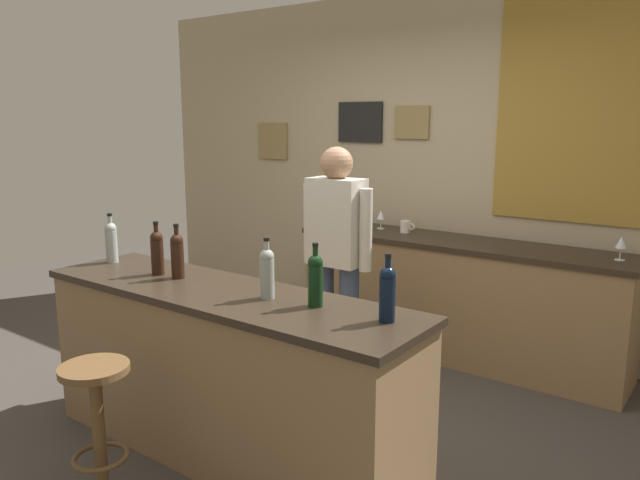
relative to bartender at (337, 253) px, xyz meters
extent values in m
plane|color=#423D38|center=(0.00, -0.63, -0.94)|extent=(10.00, 10.00, 0.00)
cube|color=tan|center=(0.00, 1.40, 0.46)|extent=(6.00, 0.06, 2.80)
cube|color=#997F4C|center=(-1.70, 1.36, 0.64)|extent=(0.36, 0.02, 0.34)
cube|color=black|center=(-0.70, 1.36, 0.82)|extent=(0.44, 0.02, 0.34)
cube|color=#997F4C|center=(-0.20, 1.36, 0.82)|extent=(0.31, 0.02, 0.27)
cube|color=#A87F33|center=(1.05, 1.36, 0.91)|extent=(1.07, 0.02, 1.57)
cube|color=olive|center=(0.00, -1.03, -0.50)|extent=(2.21, 0.57, 0.88)
cube|color=#2D2319|center=(0.00, -1.03, -0.04)|extent=(2.25, 0.60, 0.04)
cube|color=olive|center=(0.40, 1.02, -0.51)|extent=(2.47, 0.53, 0.86)
cube|color=#2D2319|center=(0.40, 1.02, -0.06)|extent=(2.52, 0.56, 0.04)
cylinder|color=#384766|center=(0.10, 0.00, -0.51)|extent=(0.13, 0.13, 0.86)
cylinder|color=#384766|center=(-0.10, 0.00, -0.51)|extent=(0.13, 0.13, 0.86)
cube|color=beige|center=(0.00, 0.00, 0.20)|extent=(0.36, 0.20, 0.56)
sphere|color=#A87A5B|center=(0.00, 0.00, 0.58)|extent=(0.21, 0.21, 0.21)
cylinder|color=beige|center=(0.22, 0.00, 0.17)|extent=(0.08, 0.08, 0.52)
cylinder|color=beige|center=(-0.22, 0.00, 0.17)|extent=(0.08, 0.08, 0.52)
cylinder|color=brown|center=(-0.19, -1.67, -0.61)|extent=(0.06, 0.06, 0.65)
torus|color=brown|center=(-0.19, -1.67, -0.72)|extent=(0.26, 0.26, 0.02)
cylinder|color=brown|center=(-0.19, -1.67, -0.27)|extent=(0.32, 0.32, 0.03)
cylinder|color=#999E99|center=(-1.00, -0.98, 0.08)|extent=(0.07, 0.07, 0.20)
sphere|color=#999E99|center=(-1.00, -0.98, 0.20)|extent=(0.07, 0.07, 0.07)
cylinder|color=#999E99|center=(-1.00, -0.98, 0.23)|extent=(0.03, 0.03, 0.09)
cylinder|color=black|center=(-1.00, -0.98, 0.28)|extent=(0.03, 0.03, 0.02)
cylinder|color=black|center=(-0.54, -1.01, 0.08)|extent=(0.07, 0.07, 0.20)
sphere|color=black|center=(-0.54, -1.01, 0.20)|extent=(0.07, 0.07, 0.07)
cylinder|color=black|center=(-0.54, -1.01, 0.23)|extent=(0.03, 0.03, 0.09)
cylinder|color=black|center=(-0.54, -1.01, 0.28)|extent=(0.03, 0.03, 0.02)
cylinder|color=black|center=(-0.38, -0.99, 0.08)|extent=(0.07, 0.07, 0.20)
sphere|color=black|center=(-0.38, -0.99, 0.20)|extent=(0.07, 0.07, 0.07)
cylinder|color=black|center=(-0.38, -0.99, 0.23)|extent=(0.03, 0.03, 0.09)
cylinder|color=black|center=(-0.38, -0.99, 0.28)|extent=(0.03, 0.03, 0.02)
cylinder|color=#999E99|center=(0.27, -0.99, 0.08)|extent=(0.07, 0.07, 0.20)
sphere|color=#999E99|center=(0.27, -0.99, 0.20)|extent=(0.07, 0.07, 0.07)
cylinder|color=#999E99|center=(0.27, -0.99, 0.23)|extent=(0.03, 0.03, 0.09)
cylinder|color=black|center=(0.27, -0.99, 0.28)|extent=(0.03, 0.03, 0.02)
cylinder|color=black|center=(0.54, -0.95, 0.08)|extent=(0.07, 0.07, 0.20)
sphere|color=black|center=(0.54, -0.95, 0.20)|extent=(0.07, 0.07, 0.07)
cylinder|color=black|center=(0.54, -0.95, 0.23)|extent=(0.03, 0.03, 0.09)
cylinder|color=black|center=(0.54, -0.95, 0.28)|extent=(0.03, 0.03, 0.02)
cylinder|color=black|center=(0.93, -0.95, 0.08)|extent=(0.07, 0.07, 0.20)
sphere|color=black|center=(0.93, -0.95, 0.20)|extent=(0.07, 0.07, 0.07)
cylinder|color=black|center=(0.93, -0.95, 0.23)|extent=(0.03, 0.03, 0.09)
cylinder|color=black|center=(0.93, -0.95, 0.28)|extent=(0.03, 0.03, 0.02)
cylinder|color=silver|center=(-0.45, 0.98, -0.03)|extent=(0.06, 0.06, 0.00)
cylinder|color=silver|center=(-0.45, 0.98, 0.01)|extent=(0.01, 0.01, 0.07)
cone|color=silver|center=(-0.45, 0.98, 0.08)|extent=(0.07, 0.07, 0.08)
cylinder|color=silver|center=(-0.33, 1.10, -0.03)|extent=(0.06, 0.06, 0.00)
cylinder|color=silver|center=(-0.33, 1.10, 0.01)|extent=(0.01, 0.01, 0.07)
cone|color=silver|center=(-0.33, 1.10, 0.08)|extent=(0.07, 0.07, 0.08)
cylinder|color=silver|center=(1.49, 1.03, -0.03)|extent=(0.06, 0.06, 0.00)
cylinder|color=silver|center=(1.49, 1.03, 0.01)|extent=(0.01, 0.01, 0.07)
cone|color=silver|center=(1.49, 1.03, 0.08)|extent=(0.07, 0.07, 0.08)
cylinder|color=silver|center=(-0.09, 1.08, 0.01)|extent=(0.08, 0.08, 0.09)
torus|color=silver|center=(-0.03, 1.08, 0.02)|extent=(0.06, 0.01, 0.06)
camera|label=1|loc=(2.22, -3.18, 0.86)|focal=34.41mm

